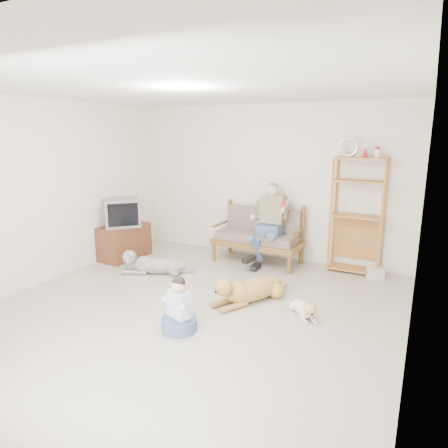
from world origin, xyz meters
The scene contains 16 objects.
floor centered at (0.00, 0.00, 0.00)m, with size 5.50×5.50×0.00m, color beige.
ceiling centered at (0.00, 0.00, 2.70)m, with size 5.50×5.50×0.00m, color silver.
wall_back centered at (0.00, 2.75, 1.35)m, with size 5.00×5.00×0.00m, color beige.
wall_left centered at (-2.50, 0.00, 1.35)m, with size 5.50×5.50×0.00m, color beige.
wall_right centered at (2.50, 0.00, 1.35)m, with size 5.50×5.50×0.00m, color beige.
loveseat centered at (0.00, 2.37, 0.49)m, with size 1.52×0.75×0.95m.
man centered at (0.21, 2.18, 0.64)m, with size 0.53×0.76×1.23m.
etagere centered at (1.58, 2.55, 0.95)m, with size 0.82×0.36×2.15m.
book_stack centered at (1.94, 2.41, 0.08)m, with size 0.25×0.18×0.16m, color silver.
tv_stand centered at (-2.23, 1.45, 0.30)m, with size 0.57×0.94×0.60m.
crt_tv centered at (-2.20, 1.40, 0.85)m, with size 0.75×0.76×0.49m.
wall_outlet centered at (-1.25, 2.73, 0.30)m, with size 0.12×0.02×0.08m, color white.
golden_retriever centered at (0.54, 0.68, 0.17)m, with size 0.74×1.24×0.41m.
shaggy_dog centered at (-1.27, 1.01, 0.15)m, with size 1.16×0.63×0.38m.
terrier centered at (1.34, 0.58, 0.10)m, with size 0.44×0.53×0.24m.
child centered at (0.16, -0.40, 0.23)m, with size 0.41×0.41×0.64m.
Camera 1 is at (2.52, -3.89, 2.19)m, focal length 32.00 mm.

